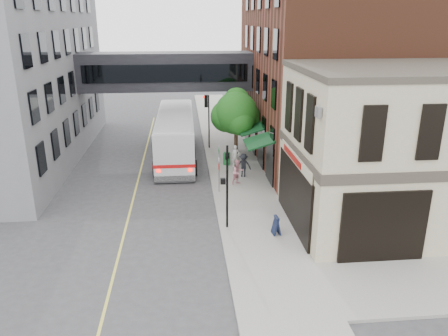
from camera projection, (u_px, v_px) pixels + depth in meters
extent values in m
plane|color=#38383A|center=(223.00, 248.00, 21.32)|extent=(120.00, 120.00, 0.00)
cube|color=gray|center=(232.00, 159.00, 34.65)|extent=(4.00, 60.00, 0.15)
cube|color=tan|center=(391.00, 152.00, 22.69)|extent=(10.00, 8.00, 8.15)
cube|color=#38332B|center=(392.00, 150.00, 22.66)|extent=(10.12, 8.12, 0.50)
cube|color=#38332B|center=(402.00, 69.00, 21.31)|extent=(10.12, 8.12, 0.30)
cube|color=black|center=(294.00, 195.00, 22.96)|extent=(0.14, 6.40, 3.40)
cube|color=black|center=(293.00, 195.00, 22.95)|extent=(0.04, 5.90, 3.00)
cube|color=maroon|center=(292.00, 156.00, 22.88)|extent=(0.03, 3.60, 0.32)
cube|color=#592C1B|center=(332.00, 67.00, 34.06)|extent=(12.00, 18.00, 14.00)
cube|color=#0D3D16|center=(247.00, 123.00, 33.57)|extent=(1.80, 13.00, 0.40)
cube|color=black|center=(166.00, 71.00, 35.87)|extent=(14.00, 3.00, 3.00)
cube|color=black|center=(166.00, 74.00, 34.41)|extent=(13.00, 0.08, 1.40)
cube|color=black|center=(167.00, 69.00, 37.33)|extent=(13.00, 0.08, 1.40)
cylinder|color=black|center=(227.00, 187.00, 22.46)|extent=(0.12, 0.12, 4.50)
cube|color=black|center=(223.00, 181.00, 22.33)|extent=(0.25, 0.22, 0.30)
imported|color=black|center=(227.00, 153.00, 21.86)|extent=(0.20, 0.16, 1.00)
cylinder|color=black|center=(209.00, 122.00, 36.57)|extent=(0.12, 0.12, 4.50)
cube|color=black|center=(206.00, 118.00, 36.44)|extent=(0.25, 0.22, 0.30)
cube|color=black|center=(206.00, 101.00, 35.98)|extent=(0.28, 0.28, 1.00)
sphere|color=#FF0C05|center=(204.00, 97.00, 35.85)|extent=(0.18, 0.18, 0.18)
cylinder|color=gray|center=(219.00, 169.00, 27.41)|extent=(0.08, 0.08, 3.00)
cube|color=white|center=(219.00, 159.00, 27.18)|extent=(0.03, 0.75, 0.22)
cube|color=#0C591E|center=(219.00, 150.00, 27.00)|extent=(0.03, 0.70, 0.18)
cube|color=#B20C0C|center=(219.00, 166.00, 27.34)|extent=(0.03, 0.30, 0.40)
cylinder|color=#382619|center=(236.00, 144.00, 33.25)|extent=(0.28, 0.28, 2.80)
sphere|color=#165216|center=(236.00, 113.00, 32.47)|extent=(3.20, 3.20, 3.20)
sphere|color=#165216|center=(246.00, 117.00, 33.14)|extent=(2.20, 2.20, 2.20)
sphere|color=#165216|center=(226.00, 116.00, 32.78)|extent=(2.40, 2.40, 2.40)
sphere|color=#165216|center=(237.00, 101.00, 32.78)|extent=(2.00, 2.00, 2.00)
cube|color=#D8CC4C|center=(138.00, 180.00, 30.28)|extent=(0.12, 40.00, 0.01)
cube|color=silver|center=(176.00, 134.00, 34.91)|extent=(2.88, 12.76, 3.21)
cube|color=black|center=(175.00, 128.00, 34.73)|extent=(2.94, 12.54, 1.16)
cube|color=#B20C0C|center=(176.00, 141.00, 35.09)|extent=(2.94, 12.79, 0.24)
cylinder|color=black|center=(155.00, 169.00, 30.83)|extent=(0.34, 1.11, 1.11)
cylinder|color=black|center=(195.00, 168.00, 31.06)|extent=(0.34, 1.11, 1.11)
cylinder|color=black|center=(161.00, 137.00, 39.18)|extent=(0.34, 1.11, 1.11)
cylinder|color=black|center=(192.00, 136.00, 39.41)|extent=(0.34, 1.11, 1.11)
imported|color=silver|center=(236.00, 156.00, 32.37)|extent=(0.65, 0.48, 1.62)
imported|color=pink|center=(238.00, 172.00, 28.91)|extent=(1.03, 0.97, 1.68)
imported|color=black|center=(243.00, 165.00, 30.27)|extent=(1.20, 0.88, 1.66)
cube|color=#166228|center=(227.00, 159.00, 32.84)|extent=(0.56, 0.52, 0.94)
cube|color=#111933|center=(276.00, 225.00, 22.27)|extent=(0.41, 0.58, 0.97)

